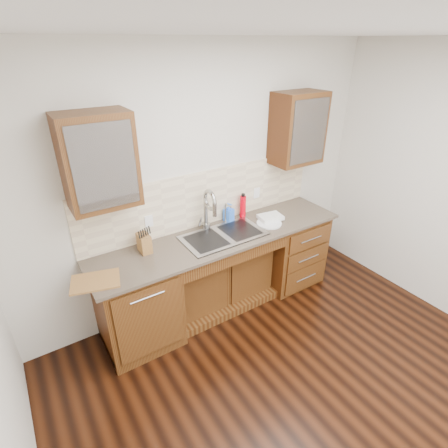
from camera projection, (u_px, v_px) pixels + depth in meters
ground at (314, 406)px, 2.92m from camera, size 4.00×3.50×0.10m
ceiling at (387, 18)px, 1.62m from camera, size 4.00×3.50×0.10m
wall_back at (203, 183)px, 3.61m from camera, size 4.00×0.10×2.70m
base_cabinet_left at (138, 304)px, 3.31m from camera, size 0.70×0.62×0.88m
base_cabinet_center at (218, 275)px, 3.87m from camera, size 1.20×0.44×0.70m
base_cabinet_right at (288, 247)px, 4.22m from camera, size 0.70×0.62×0.88m
countertop at (223, 237)px, 3.54m from camera, size 2.70×0.65×0.03m
backsplash at (206, 198)px, 3.63m from camera, size 2.70×0.02×0.59m
sink at (223, 243)px, 3.56m from camera, size 0.84×0.46×0.19m
faucet at (206, 211)px, 3.57m from camera, size 0.04×0.04×0.40m
filter_tap at (226, 212)px, 3.73m from camera, size 0.02×0.02×0.24m
upper_cabinet_left at (98, 161)px, 2.72m from camera, size 0.55×0.34×0.75m
upper_cabinet_right at (298, 128)px, 3.72m from camera, size 0.55×0.34×0.75m
outlet_left at (149, 221)px, 3.35m from camera, size 0.08×0.01×0.12m
outlet_right at (257, 193)px, 3.97m from camera, size 0.08×0.01×0.12m
soap_bottle at (229, 212)px, 3.78m from camera, size 0.12×0.12×0.20m
water_bottle at (243, 207)px, 3.85m from camera, size 0.09×0.09×0.25m
plate at (269, 223)px, 3.75m from camera, size 0.33×0.33×0.01m
dish_towel at (270, 217)px, 3.82m from camera, size 0.28×0.22×0.04m
knife_block at (144, 243)px, 3.23m from camera, size 0.10×0.16×0.18m
cutting_board at (95, 281)px, 2.85m from camera, size 0.44×0.36×0.02m
cup_left_a at (81, 171)px, 2.68m from camera, size 0.15×0.15×0.09m
cup_left_b at (114, 165)px, 2.80m from camera, size 0.12×0.12×0.10m
cup_right_a at (290, 135)px, 3.70m from camera, size 0.12×0.12×0.09m
cup_right_b at (301, 133)px, 3.78m from camera, size 0.10×0.10×0.09m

